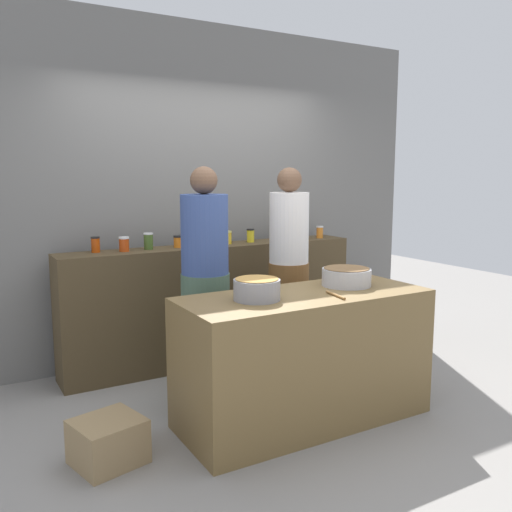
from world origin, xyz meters
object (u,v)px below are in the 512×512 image
Objects in this scene: preserve_jar_4 at (199,238)px; preserve_jar_9 at (298,231)px; preserve_jar_6 at (227,237)px; preserve_jar_10 at (320,232)px; preserve_jar_2 at (148,241)px; preserve_jar_8 at (286,234)px; preserve_jar_7 at (251,235)px; preserve_jar_1 at (124,244)px; wooden_spoon at (335,295)px; cook_with_tongs at (205,295)px; cook_in_cap at (289,281)px; cooking_pot_left at (257,289)px; preserve_jar_3 at (178,241)px; preserve_jar_5 at (211,238)px; preserve_jar_0 at (96,245)px; bread_crate at (108,441)px; cooking_pot_center at (346,277)px.

preserve_jar_4 is 0.93× the size of preserve_jar_9.
preserve_jar_10 is (0.99, -0.05, 0.00)m from preserve_jar_6.
preserve_jar_9 is (1.50, 0.01, 0.00)m from preserve_jar_2.
preserve_jar_7 is at bearing -179.13° from preserve_jar_8.
preserve_jar_6 is at bearing -0.68° from preserve_jar_2.
preserve_jar_1 is 1.18m from preserve_jar_7.
cook_with_tongs is at bearing 121.86° from wooden_spoon.
preserve_jar_4 is at bearing 131.57° from cook_in_cap.
cook_with_tongs is at bearing 93.41° from cooking_pot_left.
wooden_spoon is at bearing -74.13° from preserve_jar_3.
preserve_jar_10 is at bearing 42.26° from cooking_pot_left.
preserve_jar_2 is 1.37× the size of preserve_jar_3.
preserve_jar_4 is 1.12× the size of preserve_jar_6.
preserve_jar_3 is at bearing 140.52° from cook_in_cap.
preserve_jar_5 is 1.52m from cooking_pot_left.
preserve_jar_5 is 0.06× the size of cook_with_tongs.
preserve_jar_2 is at bearing -5.62° from preserve_jar_0.
preserve_jar_8 is at bearing 32.54° from bread_crate.
preserve_jar_3 reaches higher than cooking_pot_left.
cook_in_cap is at bearing -66.40° from preserve_jar_6.
cooking_pot_left is 1.28× the size of wooden_spoon.
cook_with_tongs reaches higher than bread_crate.
preserve_jar_6 is (0.13, -0.06, 0.01)m from preserve_jar_5.
preserve_jar_8 is 0.79m from cook_in_cap.
preserve_jar_9 is 1.55m from cook_with_tongs.
preserve_jar_0 is 1.59m from cook_in_cap.
preserve_jar_5 is 1.13m from preserve_jar_10.
preserve_jar_8 reaches higher than bread_crate.
preserve_jar_0 is 1.71m from bread_crate.
preserve_jar_0 is 0.54× the size of wooden_spoon.
preserve_jar_9 is at bearing 30.87° from bread_crate.
preserve_jar_5 is at bearing 177.29° from preserve_jar_9.
preserve_jar_5 is 0.91m from preserve_jar_9.
cooking_pot_center is (0.54, -1.35, -0.17)m from preserve_jar_4.
preserve_jar_5 is 0.83m from cook_in_cap.
bread_crate is at bearing -146.57° from cook_with_tongs.
preserve_jar_7 is (1.18, 0.02, 0.00)m from preserve_jar_1.
preserve_jar_0 is 1.20× the size of preserve_jar_5.
cooking_pot_left is at bearing -66.28° from preserve_jar_0.
wooden_spoon is at bearing -85.94° from preserve_jar_5.
preserve_jar_8 is at bearing 179.60° from preserve_jar_9.
preserve_jar_2 reaches higher than preserve_jar_1.
bread_crate is at bearing -137.83° from preserve_jar_6.
preserve_jar_9 is at bearing -0.40° from preserve_jar_8.
preserve_jar_0 is at bearing -179.65° from preserve_jar_5.
cook_with_tongs is at bearing -156.38° from preserve_jar_10.
preserve_jar_0 is 1.07× the size of preserve_jar_6.
preserve_jar_1 is (0.21, -0.06, -0.00)m from preserve_jar_0.
cook_in_cap is at bearing 73.98° from wooden_spoon.
preserve_jar_6 is 0.31× the size of bread_crate.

